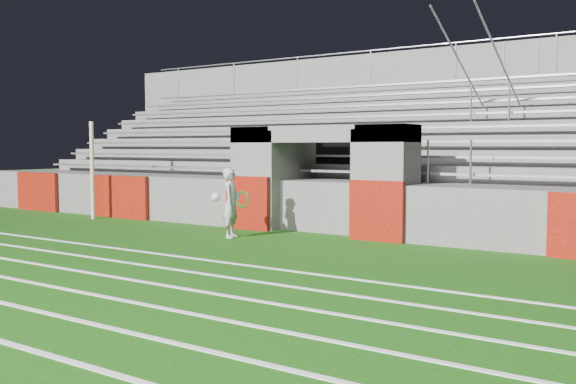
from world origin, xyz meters
The scene contains 5 objects.
ground centered at (0.00, 0.00, 0.00)m, with size 90.00×90.00×0.00m, color #15460B.
field_post centered at (-7.01, 2.34, 1.41)m, with size 0.11×0.11×2.82m, color beige.
stadium_structure centered at (0.00, 7.97, 1.49)m, with size 26.00×8.48×5.42m.
goalkeeper_with_ball centered at (-1.25, 1.59, 0.81)m, with size 0.69×0.69×1.62m.
hose_coil centered at (-1.92, 2.93, 0.75)m, with size 0.57×0.15×0.57m.
Camera 1 is at (8.07, -9.89, 2.10)m, focal length 40.00 mm.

